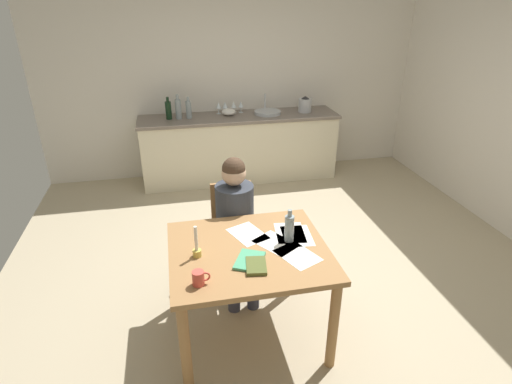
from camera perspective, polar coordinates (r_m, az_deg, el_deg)
name	(u,v)px	position (r m, az deg, el deg)	size (l,w,h in m)	color
ground_plane	(281,271)	(4.00, 3.47, -10.83)	(5.20, 5.20, 0.04)	tan
wall_back	(234,80)	(5.85, -3.06, 15.25)	(5.20, 0.12, 2.60)	silver
kitchen_counter	(240,147)	(5.73, -2.29, 6.24)	(2.67, 0.64, 0.90)	beige
dining_table	(249,263)	(2.95, -0.99, -9.77)	(1.10, 0.97, 0.76)	#9E7042
chair_at_table	(234,228)	(3.63, -3.10, -5.03)	(0.40, 0.40, 0.89)	#9E7042
person_seated	(236,219)	(3.42, -2.78, -3.73)	(0.32, 0.59, 1.19)	#333842
coffee_mug	(199,278)	(2.57, -7.94, -11.74)	(0.11, 0.07, 0.10)	#D84C3F
candlestick	(197,248)	(2.81, -8.23, -7.75)	(0.06, 0.06, 0.23)	gold
book_magazine	(250,261)	(2.76, -0.89, -9.50)	(0.17, 0.23, 0.02)	#48A071
book_cookery	(256,266)	(2.70, 0.03, -10.21)	(0.13, 0.19, 0.02)	#515A28
paper_letter	(297,255)	(2.84, 5.77, -8.73)	(0.21, 0.30, 0.00)	white
paper_bill	(276,243)	(2.95, 2.77, -7.11)	(0.21, 0.30, 0.00)	white
paper_envelope	(290,233)	(3.08, 4.73, -5.66)	(0.21, 0.30, 0.00)	white
paper_receipt	(297,236)	(3.05, 5.71, -6.07)	(0.21, 0.30, 0.00)	white
paper_notice	(248,234)	(3.06, -1.13, -5.83)	(0.21, 0.30, 0.00)	white
wine_bottle_on_table	(289,228)	(2.93, 4.64, -5.00)	(0.07, 0.07, 0.25)	#8C999E
sink_unit	(268,112)	(5.67, 1.62, 11.03)	(0.36, 0.36, 0.24)	#B2B7BC
bottle_oil	(168,110)	(5.50, -12.06, 11.09)	(0.08, 0.08, 0.29)	black
bottle_vinegar	(178,109)	(5.49, -10.74, 11.30)	(0.08, 0.08, 0.31)	#8C999E
bottle_wine_red	(189,109)	(5.50, -9.33, 11.27)	(0.07, 0.07, 0.28)	#8C999E
mixing_bowl	(229,112)	(5.61, -3.80, 11.03)	(0.19, 0.19, 0.09)	white
stovetop_kettle	(305,105)	(5.79, 6.81, 11.94)	(0.18, 0.18, 0.22)	#B7BABF
wine_glass_near_sink	(241,105)	(5.72, -2.12, 12.04)	(0.07, 0.07, 0.15)	silver
wine_glass_by_kettle	(234,105)	(5.70, -3.12, 11.98)	(0.07, 0.07, 0.15)	silver
wine_glass_back_left	(225,105)	(5.69, -4.32, 11.90)	(0.07, 0.07, 0.15)	silver
wine_glass_back_right	(218,106)	(5.68, -5.23, 11.84)	(0.07, 0.07, 0.15)	silver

